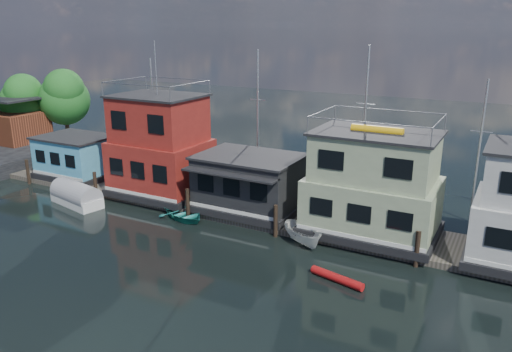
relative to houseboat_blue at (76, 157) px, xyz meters
The scene contains 13 objects.
ground 21.75m from the houseboat_blue, 33.69° to the right, with size 160.00×160.00×0.00m, color black.
dock 18.11m from the houseboat_blue, ahead, with size 48.00×5.00×0.40m, color #595147.
houseboat_blue is the anchor object (origin of this frame).
houseboat_red 9.69m from the houseboat_blue, ahead, with size 7.40×5.90×11.86m.
houseboat_dark 17.50m from the houseboat_blue, ahead, with size 7.40×6.10×4.06m.
houseboat_green 26.53m from the houseboat_blue, ahead, with size 8.40×5.90×7.03m.
pilings 17.92m from the houseboat_blue, ahead, with size 42.28×0.28×2.20m.
background_masts 23.77m from the houseboat_blue, 14.77° to the left, with size 36.40×0.16×12.00m.
shore 13.32m from the houseboat_blue, 163.07° to the left, with size 12.40×15.72×8.24m.
motorboat 23.39m from the houseboat_blue, ahead, with size 1.31×3.47×1.34m, color silver.
dinghy_teal 14.35m from the houseboat_blue, 12.65° to the right, with size 2.73×3.83×0.79m, color #227E76.
tarp_runabout 6.75m from the houseboat_blue, 43.92° to the right, with size 4.99×2.82×1.91m.
red_kayak 27.49m from the houseboat_blue, 14.07° to the right, with size 0.46×0.46×3.16m, color #B01213.
Camera 1 is at (16.18, -18.07, 13.35)m, focal length 35.00 mm.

